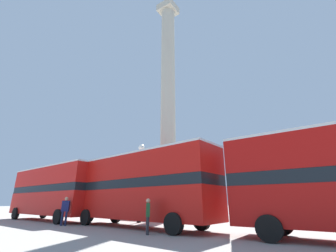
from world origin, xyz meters
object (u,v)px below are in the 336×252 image
equestrian_statue (318,199)px  pedestrian_near_lamp (65,209)px  bus_b (53,190)px  pedestrian_by_plinth (148,214)px  monument_column (168,136)px  bus_c (139,186)px  street_lamp (141,171)px

equestrian_statue → pedestrian_near_lamp: bearing=-150.4°
bus_b → pedestrian_by_plinth: 12.49m
monument_column → bus_b: size_ratio=2.31×
monument_column → equestrian_statue: 13.66m
monument_column → bus_c: (2.42, -6.76, -5.34)m
bus_b → pedestrian_near_lamp: (5.02, -1.81, -1.40)m
bus_b → pedestrian_by_plinth: size_ratio=6.81×
street_lamp → pedestrian_near_lamp: (-2.46, -4.59, -2.85)m
street_lamp → pedestrian_near_lamp: bearing=-118.1°
pedestrian_near_lamp → bus_b: bearing=121.9°
bus_c → street_lamp: (-2.31, 2.70, 1.45)m
monument_column → equestrian_statue: (11.49, 4.21, -6.07)m
pedestrian_near_lamp → equestrian_statue: bearing=4.6°
monument_column → pedestrian_by_plinth: 12.19m
pedestrian_near_lamp → street_lamp: bearing=23.5°
street_lamp → pedestrian_near_lamp: street_lamp is taller
pedestrian_by_plinth → bus_c: bearing=7.6°
monument_column → bus_c: 8.94m
bus_b → bus_c: bus_c is taller
bus_c → street_lamp: bearing=135.9°
bus_b → equestrian_statue: (18.86, 11.05, -0.73)m
monument_column → street_lamp: bearing=-88.4°
street_lamp → bus_b: bearing=-159.6°
street_lamp → monument_column: bearing=91.6°
monument_column → pedestrian_by_plinth: size_ratio=15.70×
pedestrian_near_lamp → pedestrian_by_plinth: 7.22m
equestrian_statue → pedestrian_near_lamp: 18.89m
street_lamp → pedestrian_by_plinth: size_ratio=3.70×
monument_column → bus_c: bearing=-70.3°
monument_column → bus_b: 11.38m
equestrian_statue → pedestrian_by_plinth: (-6.62, -13.02, -0.80)m
monument_column → pedestrian_near_lamp: size_ratio=14.26×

